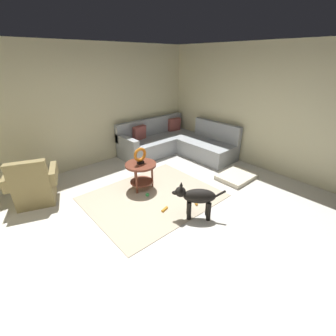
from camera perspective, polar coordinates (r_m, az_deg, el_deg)
The scene contains 13 objects.
ground_plane at distance 3.92m, azimuth 0.91°, elevation -12.75°, with size 6.00×6.00×0.10m, color silver.
wall_back at distance 5.69m, azimuth -19.97°, elevation 13.72°, with size 6.00×0.12×2.70m, color beige.
wall_right at distance 5.60m, azimuth 24.46°, elevation 12.80°, with size 0.12×6.00×2.70m, color beige.
area_rug at distance 4.40m, azimuth -3.82°, elevation -7.11°, with size 2.30×1.90×0.01m, color #BCAD93.
sectional_couch at distance 6.26m, azimuth 1.90°, elevation 6.10°, with size 2.20×2.25×0.88m.
armchair at distance 4.72m, azimuth -30.13°, elevation -4.01°, with size 0.96×0.84×0.88m.
side_table at distance 4.51m, azimuth -6.70°, elevation -0.35°, with size 0.60×0.60×0.54m.
torus_sculpture at distance 4.39m, azimuth -6.89°, elevation 3.10°, with size 0.28×0.08×0.33m.
dog_bed_mat at distance 5.24m, azimuth 16.55°, elevation -2.02°, with size 0.80×0.60×0.09m, color beige.
dog at distance 3.72m, azimuth 7.05°, elevation -7.21°, with size 0.65×0.63×0.63m.
dog_toy_ball at distance 4.41m, azimuth -5.13°, elevation -6.59°, with size 0.07×0.07×0.07m, color green.
dog_toy_rope at distance 4.03m, azimuth -0.84°, elevation -10.15°, with size 0.05×0.05×0.14m, color orange.
dog_toy_bone at distance 4.23m, azimuth 6.97°, elevation -8.36°, with size 0.18×0.06×0.06m, color orange.
Camera 1 is at (-2.08, -2.26, 2.38)m, focal length 24.71 mm.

